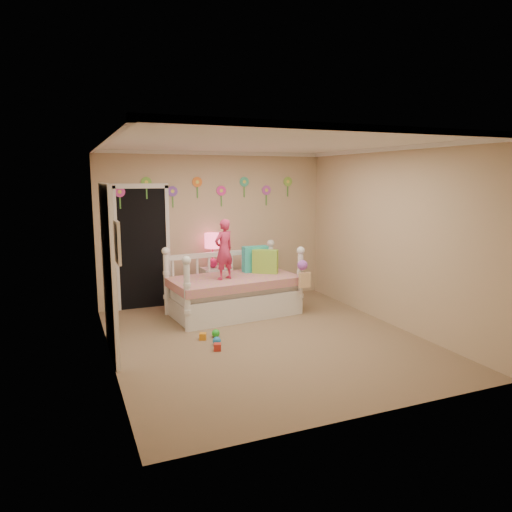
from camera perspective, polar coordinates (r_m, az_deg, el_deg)
name	(u,v)px	position (r m, az deg, el deg)	size (l,w,h in m)	color
floor	(266,340)	(6.50, 1.21, -10.04)	(4.00, 4.50, 0.01)	#7F684C
ceiling	(267,143)	(6.14, 1.29, 13.48)	(4.00, 4.50, 0.01)	white
back_wall	(215,228)	(8.28, -4.98, 3.40)	(4.00, 0.01, 2.60)	tan
left_wall	(107,254)	(5.70, -17.51, 0.24)	(0.01, 4.50, 2.60)	tan
right_wall	(391,237)	(7.22, 15.98, 2.17)	(0.01, 4.50, 2.60)	tan
crown_molding	(267,145)	(6.14, 1.29, 13.20)	(4.00, 4.50, 0.06)	white
daybed	(234,281)	(7.54, -2.71, -2.98)	(2.02, 1.08, 1.09)	white
pillow_turquoise	(255,259)	(7.90, -0.10, -0.35)	(0.43, 0.15, 0.43)	#23A7B0
pillow_lime	(265,262)	(7.77, 1.12, -0.67)	(0.41, 0.15, 0.39)	#8CC63C
child	(224,249)	(7.28, -3.88, 0.79)	(0.34, 0.22, 0.93)	#CC2E5A
nightstand	(213,286)	(8.22, -5.17, -3.59)	(0.38, 0.29, 0.64)	white
table_lamp	(213,245)	(8.09, -5.25, 1.34)	(0.27, 0.27, 0.60)	#E81F66
closet_doorway	(143,247)	(8.02, -13.47, 1.07)	(0.90, 0.04, 2.07)	black
flower_decals	(209,191)	(8.20, -5.63, 7.82)	(3.40, 0.02, 0.50)	#B2668C
mirror_closet	(109,270)	(6.04, -17.27, -1.65)	(0.07, 1.30, 2.10)	white
wall_picture	(117,242)	(4.78, -16.37, 1.62)	(0.05, 0.34, 0.42)	white
hanging_bag	(303,275)	(7.42, 5.67, -2.27)	(0.20, 0.16, 0.36)	beige
toy_scatter	(229,337)	(6.44, -3.24, -9.71)	(0.80, 1.30, 0.11)	#996666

